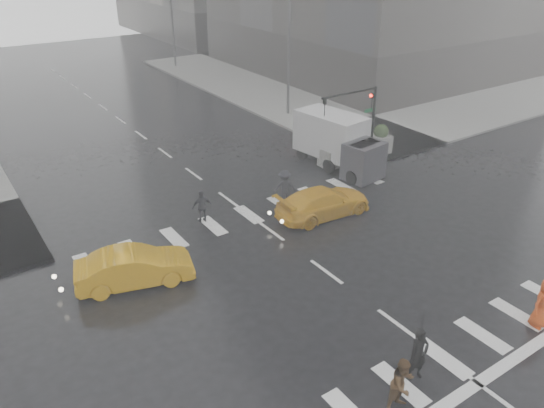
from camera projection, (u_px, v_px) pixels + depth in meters
ground at (326, 272)px, 21.63m from camera, size 120.00×120.00×0.00m
sidewalk_ne at (374, 98)px, 44.26m from camera, size 35.00×35.00×0.15m
road_markings at (326, 272)px, 21.63m from camera, size 18.00×48.00×0.01m
traffic_signal_pole at (361, 111)px, 30.58m from camera, size 4.45×0.42×4.50m
street_lamp_near at (287, 49)px, 38.10m from camera, size 2.15×0.22×9.00m
street_lamp_far at (171, 17)px, 52.84m from camera, size 2.15×0.22×9.00m
planter_west at (331, 153)px, 30.73m from camera, size 1.10×1.10×1.80m
planter_mid at (356, 146)px, 31.73m from camera, size 1.10×1.10×1.80m
planter_east at (380, 140)px, 32.74m from camera, size 1.10×1.10×1.80m
pedestrian_black at (421, 338)px, 15.78m from camera, size 1.12×1.13×2.43m
pedestrian_brown at (403, 384)px, 15.04m from camera, size 0.90×0.72×1.77m
pedestrian_orange at (544, 303)px, 18.24m from camera, size 1.01×0.73×1.93m
pedestrian_far_a at (202, 206)px, 25.06m from camera, size 1.03×0.72×1.63m
pedestrian_far_b at (285, 187)px, 26.78m from camera, size 1.32×1.04×1.80m
taxi_mid at (135, 267)px, 20.59m from camera, size 4.75×2.71×1.48m
taxi_rear at (324, 202)px, 25.68m from camera, size 4.43×2.22×1.42m
box_truck at (339, 141)px, 30.59m from camera, size 2.17×5.78×3.07m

